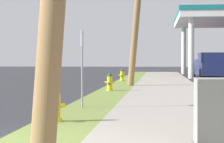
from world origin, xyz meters
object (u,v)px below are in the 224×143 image
fire_hydrant_nearest (55,106)px  utility_cabinet (211,118)px  truck_navy_on_apron (210,66)px  street_sign_post (82,52)px  fire_hydrant_second (110,83)px  fire_hydrant_third (122,76)px  car_red_by_near_pump (210,67)px

fire_hydrant_nearest → utility_cabinet: size_ratio=0.71×
truck_navy_on_apron → street_sign_post: bearing=-104.5°
utility_cabinet → truck_navy_on_apron: (3.26, 29.06, 0.31)m
fire_hydrant_nearest → fire_hydrant_second: (0.12, 9.34, 0.00)m
street_sign_post → fire_hydrant_third: bearing=90.6°
fire_hydrant_third → car_red_by_near_pump: car_red_by_near_pump is taller
street_sign_post → car_red_by_near_pump: 34.36m
fire_hydrant_nearest → truck_navy_on_apron: (6.20, 26.33, 0.47)m
fire_hydrant_second → fire_hydrant_third: size_ratio=1.00×
fire_hydrant_third → street_sign_post: street_sign_post is taller
utility_cabinet → truck_navy_on_apron: bearing=83.6°
street_sign_post → car_red_by_near_pump: (7.28, 33.57, -0.91)m
fire_hydrant_second → car_red_by_near_pump: 27.92m
car_red_by_near_pump → street_sign_post: bearing=-102.2°
car_red_by_near_pump → utility_cabinet: bearing=-96.5°
fire_hydrant_second → truck_navy_on_apron: size_ratio=0.14×
fire_hydrant_third → truck_navy_on_apron: truck_navy_on_apron is taller
fire_hydrant_nearest → utility_cabinet: utility_cabinet is taller
fire_hydrant_second → utility_cabinet: (2.82, -12.07, 0.16)m
truck_navy_on_apron → utility_cabinet: bearing=-96.4°
fire_hydrant_nearest → street_sign_post: size_ratio=0.35×
utility_cabinet → street_sign_post: (-2.84, 5.46, 1.03)m
fire_hydrant_second → street_sign_post: street_sign_post is taller
fire_hydrant_third → fire_hydrant_second: bearing=-88.8°
car_red_by_near_pump → truck_navy_on_apron: size_ratio=0.84×
utility_cabinet → car_red_by_near_pump: car_red_by_near_pump is taller
fire_hydrant_nearest → utility_cabinet: 4.02m
street_sign_post → fire_hydrant_second: bearing=89.9°
fire_hydrant_second → fire_hydrant_third: 8.32m
fire_hydrant_nearest → utility_cabinet: (2.94, -2.73, 0.16)m
fire_hydrant_third → truck_navy_on_apron: (6.25, 8.67, 0.47)m
fire_hydrant_nearest → utility_cabinet: bearing=-42.9°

